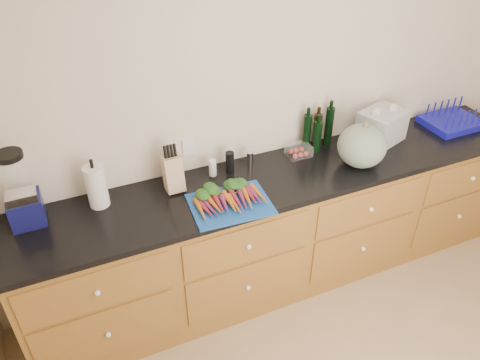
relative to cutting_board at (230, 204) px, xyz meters
name	(u,v)px	position (x,y,z in m)	size (l,w,h in m)	color
wall_back	(271,103)	(0.50, 0.48, 0.35)	(4.10, 0.05, 2.60)	beige
cabinets	(287,229)	(0.50, 0.16, -0.50)	(3.60, 0.64, 0.90)	brown
countertop	(291,175)	(0.50, 0.16, -0.03)	(3.64, 0.62, 0.04)	black
cutting_board	(230,204)	(0.00, 0.00, 0.00)	(0.47, 0.36, 0.01)	#14479C
carrots	(228,198)	(0.00, 0.03, 0.03)	(0.41, 0.28, 0.05)	#C36216
squash	(362,146)	(0.97, 0.06, 0.14)	(0.32, 0.32, 0.29)	slate
blender_appliance	(21,194)	(-1.11, 0.32, 0.19)	(0.18, 0.18, 0.46)	#10114C
paper_towel	(96,186)	(-0.71, 0.32, 0.13)	(0.12, 0.12, 0.27)	white
knife_block	(173,173)	(-0.25, 0.30, 0.11)	(0.11, 0.11, 0.22)	tan
grinder_salt	(213,168)	(0.02, 0.34, 0.05)	(0.05, 0.05, 0.11)	white
grinder_pepper	(230,162)	(0.14, 0.34, 0.06)	(0.06, 0.06, 0.14)	black
canister_chrome	(250,159)	(0.28, 0.34, 0.05)	(0.05, 0.05, 0.11)	silver
tomato_box	(299,150)	(0.65, 0.33, 0.03)	(0.16, 0.13, 0.08)	white
bottles	(318,131)	(0.82, 0.37, 0.12)	(0.24, 0.12, 0.29)	black
grocery_bag	(381,126)	(1.30, 0.28, 0.11)	(0.31, 0.25, 0.23)	silver
dish_rack	(452,120)	(1.95, 0.24, 0.03)	(0.41, 0.33, 0.17)	#1312A3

